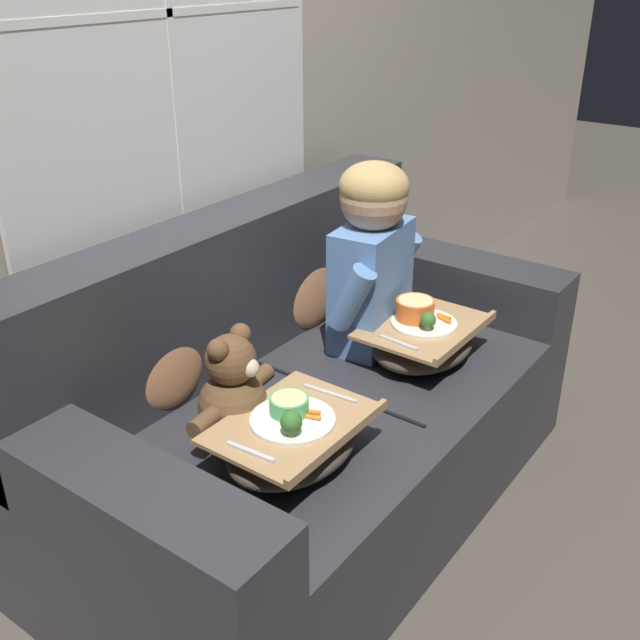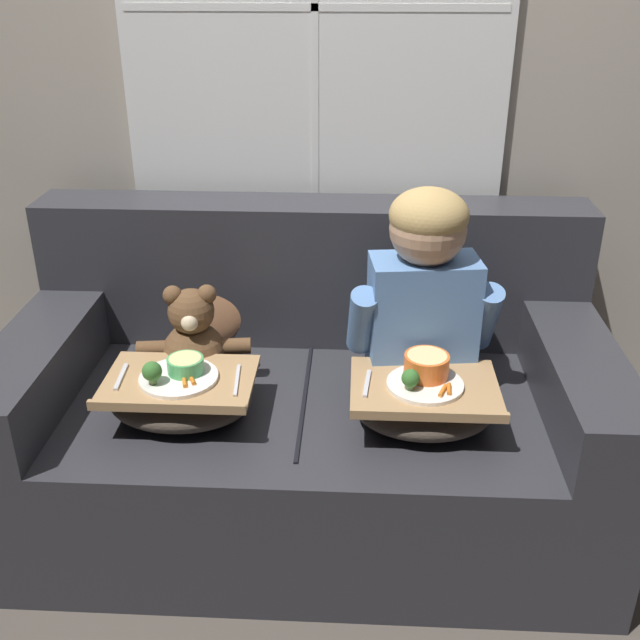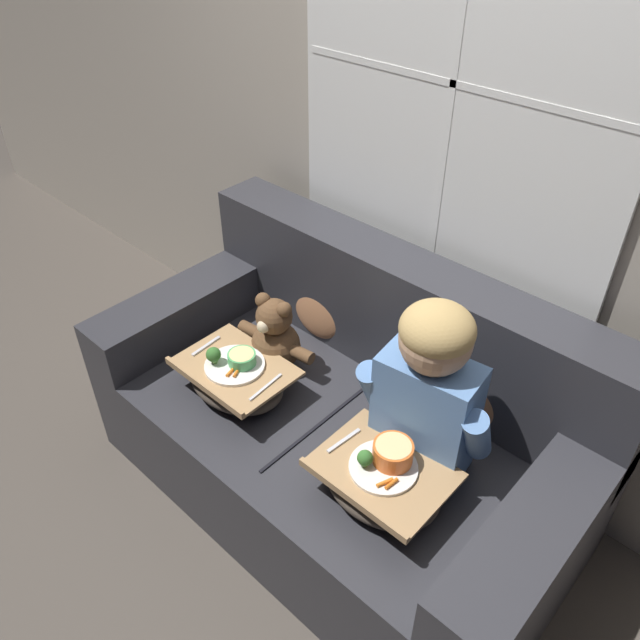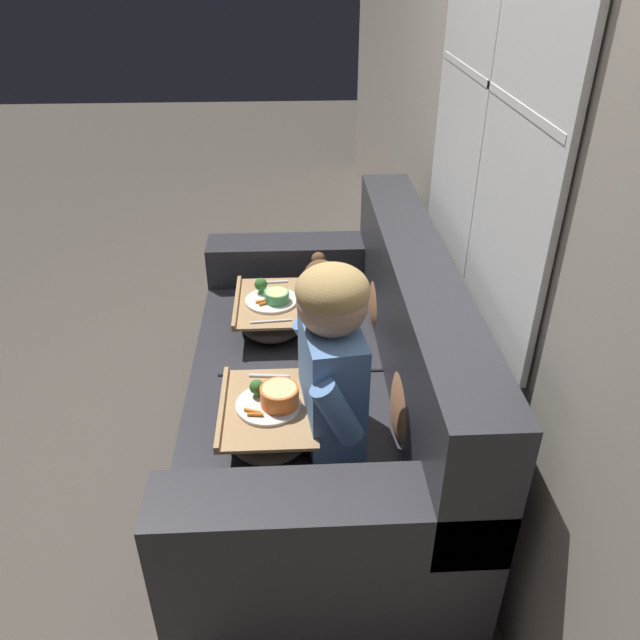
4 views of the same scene
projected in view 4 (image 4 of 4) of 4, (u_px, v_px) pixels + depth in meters
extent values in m
plane|color=#4C443D|center=(315.00, 459.00, 2.71)|extent=(14.00, 14.00, 0.00)
cube|color=#A89E8E|center=(494.00, 164.00, 2.06)|extent=(8.00, 0.05, 2.60)
cube|color=white|center=(492.00, 85.00, 1.93)|extent=(1.28, 0.02, 1.37)
cube|color=black|center=(494.00, 85.00, 1.93)|extent=(1.23, 0.01, 1.32)
cube|color=white|center=(491.00, 85.00, 1.93)|extent=(0.02, 0.02, 1.32)
cube|color=white|center=(491.00, 85.00, 1.93)|extent=(1.23, 0.02, 0.02)
cube|color=#2D2D33|center=(315.00, 418.00, 2.59)|extent=(1.86, 0.98, 0.47)
cube|color=#2D2D33|center=(415.00, 317.00, 2.36)|extent=(1.86, 0.22, 0.49)
cube|color=#2D2D33|center=(308.00, 259.00, 3.11)|extent=(0.22, 0.98, 0.20)
cube|color=#2D2D33|center=(328.00, 519.00, 1.72)|extent=(0.22, 0.98, 0.20)
cube|color=black|center=(310.00, 372.00, 2.47)|extent=(0.01, 0.72, 0.01)
ellipsoid|color=#B2754C|center=(411.00, 393.00, 2.10)|extent=(0.35, 0.17, 0.36)
ellipsoid|color=#B2754C|center=(382.00, 291.00, 2.70)|extent=(0.32, 0.15, 0.33)
cube|color=#5B84BC|center=(331.00, 383.00, 2.06)|extent=(0.34, 0.21, 0.43)
sphere|color=tan|center=(332.00, 302.00, 1.89)|extent=(0.22, 0.22, 0.22)
ellipsoid|color=tan|center=(333.00, 290.00, 1.87)|extent=(0.23, 0.23, 0.16)
cylinder|color=#5B84BC|center=(317.00, 345.00, 2.19)|extent=(0.10, 0.18, 0.24)
cylinder|color=#5B84BC|center=(337.00, 412.00, 1.88)|extent=(0.10, 0.18, 0.24)
sphere|color=brown|center=(320.00, 306.00, 2.72)|extent=(0.20, 0.20, 0.20)
sphere|color=brown|center=(320.00, 276.00, 2.64)|extent=(0.14, 0.14, 0.14)
sphere|color=brown|center=(318.00, 259.00, 2.66)|extent=(0.06, 0.06, 0.06)
sphere|color=brown|center=(323.00, 270.00, 2.57)|extent=(0.06, 0.06, 0.06)
sphere|color=beige|center=(306.00, 279.00, 2.64)|extent=(0.05, 0.05, 0.05)
sphere|color=black|center=(302.00, 278.00, 2.63)|extent=(0.02, 0.02, 0.02)
cylinder|color=brown|center=(316.00, 288.00, 2.82)|extent=(0.11, 0.06, 0.05)
cylinder|color=brown|center=(326.00, 317.00, 2.60)|extent=(0.11, 0.06, 0.05)
cylinder|color=brown|center=(297.00, 317.00, 2.78)|extent=(0.06, 0.10, 0.05)
cylinder|color=brown|center=(300.00, 328.00, 2.71)|extent=(0.06, 0.10, 0.05)
ellipsoid|color=#473D33|center=(269.00, 422.00, 2.13)|extent=(0.41, 0.31, 0.12)
cube|color=tan|center=(268.00, 407.00, 2.10)|extent=(0.42, 0.33, 0.01)
cube|color=tan|center=(222.00, 406.00, 2.08)|extent=(0.42, 0.02, 0.02)
cylinder|color=white|center=(268.00, 405.00, 2.09)|extent=(0.22, 0.22, 0.01)
cylinder|color=orange|center=(280.00, 396.00, 2.07)|extent=(0.13, 0.13, 0.07)
cylinder|color=#E5D189|center=(279.00, 389.00, 2.05)|extent=(0.11, 0.11, 0.01)
sphere|color=#38702D|center=(257.00, 387.00, 2.11)|extent=(0.05, 0.05, 0.05)
cylinder|color=#7A9E56|center=(257.00, 393.00, 2.12)|extent=(0.02, 0.02, 0.02)
cylinder|color=orange|center=(252.00, 411.00, 2.04)|extent=(0.03, 0.06, 0.01)
cylinder|color=orange|center=(255.00, 414.00, 2.03)|extent=(0.02, 0.05, 0.01)
cube|color=silver|center=(269.00, 376.00, 2.23)|extent=(0.03, 0.14, 0.01)
ellipsoid|color=#473D33|center=(272.00, 315.00, 2.73)|extent=(0.42, 0.30, 0.12)
cube|color=tan|center=(272.00, 303.00, 2.70)|extent=(0.43, 0.32, 0.01)
cube|color=tan|center=(237.00, 301.00, 2.69)|extent=(0.43, 0.02, 0.02)
cylinder|color=white|center=(271.00, 300.00, 2.69)|extent=(0.23, 0.23, 0.01)
cylinder|color=#4CAD60|center=(277.00, 296.00, 2.67)|extent=(0.11, 0.11, 0.05)
cylinder|color=#E5D189|center=(277.00, 292.00, 2.66)|extent=(0.09, 0.09, 0.01)
sphere|color=#38702D|center=(261.00, 284.00, 2.72)|extent=(0.06, 0.06, 0.06)
cylinder|color=#7A9E56|center=(261.00, 290.00, 2.74)|extent=(0.02, 0.02, 0.03)
cylinder|color=orange|center=(264.00, 301.00, 2.67)|extent=(0.03, 0.07, 0.01)
cylinder|color=orange|center=(266.00, 303.00, 2.65)|extent=(0.04, 0.07, 0.01)
cube|color=silver|center=(272.00, 282.00, 2.84)|extent=(0.02, 0.14, 0.01)
cube|color=silver|center=(271.00, 321.00, 2.55)|extent=(0.02, 0.17, 0.01)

